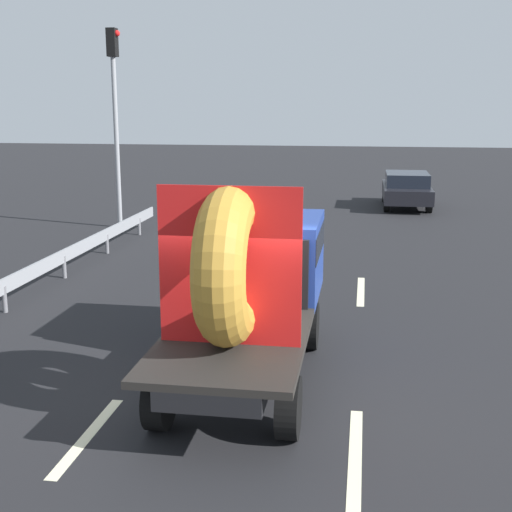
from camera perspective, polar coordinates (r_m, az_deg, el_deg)
name	(u,v)px	position (r m, az deg, el deg)	size (l,w,h in m)	color
ground_plane	(239,391)	(10.39, -1.43, -11.19)	(120.00, 120.00, 0.00)	black
flatbed_truck	(251,274)	(10.76, -0.38, -1.47)	(2.02, 5.37, 3.17)	black
distant_sedan	(406,189)	(28.89, 12.40, 5.49)	(1.87, 4.37, 1.42)	black
traffic_light	(115,102)	(23.80, -11.64, 12.43)	(0.42, 0.36, 6.58)	gray
guardrail	(87,245)	(18.61, -13.90, 0.86)	(0.10, 11.43, 0.71)	gray
lane_dash_left_near	(88,436)	(9.39, -13.80, -14.29)	(2.19, 0.16, 0.01)	beige
lane_dash_left_far	(221,278)	(16.86, -2.95, -1.80)	(2.25, 0.16, 0.01)	beige
lane_dash_right_near	(355,459)	(8.68, 8.24, -16.38)	(2.68, 0.16, 0.01)	beige
lane_dash_right_far	(361,291)	(15.83, 8.71, -2.90)	(2.46, 0.16, 0.01)	beige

